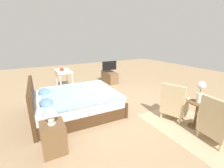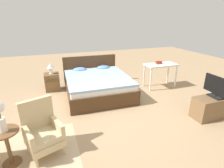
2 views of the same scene
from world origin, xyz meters
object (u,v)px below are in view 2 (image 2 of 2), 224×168
at_px(side_table, 7,144).
at_px(nightstand, 52,82).
at_px(armchair_by_window_right, 42,132).
at_px(vanity_desk, 161,68).
at_px(book_stack, 159,62).
at_px(bed, 97,84).
at_px(tv_stand, 213,107).
at_px(tv_flatscreen, 217,87).
at_px(table_lamp, 50,67).

distance_m(side_table, nightstand, 3.03).
bearing_deg(armchair_by_window_right, side_table, -164.61).
height_order(vanity_desk, book_stack, book_stack).
xyz_separation_m(bed, nightstand, (-1.26, 0.72, -0.03)).
xyz_separation_m(tv_stand, vanity_desk, (-0.08, 2.03, 0.41)).
height_order(armchair_by_window_right, tv_flatscreen, tv_flatscreen).
height_order(side_table, table_lamp, table_lamp).
bearing_deg(tv_flatscreen, tv_stand, 179.08).
bearing_deg(bed, tv_stand, -45.13).
height_order(tv_stand, vanity_desk, vanity_desk).
height_order(table_lamp, book_stack, table_lamp).
relative_size(bed, nightstand, 4.05).
height_order(side_table, nightstand, side_table).
height_order(bed, tv_flatscreen, tv_flatscreen).
distance_m(tv_flatscreen, vanity_desk, 2.04).
bearing_deg(book_stack, tv_stand, -86.40).
height_order(tv_flatscreen, book_stack, tv_flatscreen).
height_order(table_lamp, tv_flatscreen, tv_flatscreen).
xyz_separation_m(bed, tv_flatscreen, (2.18, -2.19, 0.44)).
xyz_separation_m(table_lamp, vanity_desk, (3.36, -0.87, -0.10)).
bearing_deg(armchair_by_window_right, tv_flatscreen, -1.61).
distance_m(bed, nightstand, 1.45).
height_order(tv_flatscreen, vanity_desk, tv_flatscreen).
distance_m(side_table, tv_stand, 4.16).
bearing_deg(bed, book_stack, -2.58).
height_order(table_lamp, vanity_desk, table_lamp).
distance_m(table_lamp, tv_stand, 4.53).
bearing_deg(table_lamp, book_stack, -13.80).
relative_size(table_lamp, tv_flatscreen, 0.48).
xyz_separation_m(side_table, vanity_desk, (4.08, 2.07, 0.27)).
bearing_deg(bed, tv_flatscreen, -45.10).
bearing_deg(tv_stand, side_table, -179.54).
height_order(side_table, tv_stand, side_table).
bearing_deg(table_lamp, vanity_desk, -14.56).
relative_size(bed, vanity_desk, 2.12).
bearing_deg(side_table, tv_flatscreen, 0.46).
bearing_deg(vanity_desk, nightstand, 165.45).
bearing_deg(side_table, tv_stand, 0.46).
distance_m(bed, side_table, 2.98).
distance_m(side_table, book_stack, 4.58).
height_order(tv_stand, tv_flatscreen, tv_flatscreen).
distance_m(table_lamp, vanity_desk, 3.47).
bearing_deg(vanity_desk, table_lamp, 165.44).
bearing_deg(bed, nightstand, 150.29).
relative_size(table_lamp, vanity_desk, 0.32).
bearing_deg(tv_stand, table_lamp, 139.78).
xyz_separation_m(bed, vanity_desk, (2.10, -0.15, 0.36)).
distance_m(tv_stand, book_stack, 2.17).
distance_m(nightstand, table_lamp, 0.49).
bearing_deg(vanity_desk, bed, 175.83).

